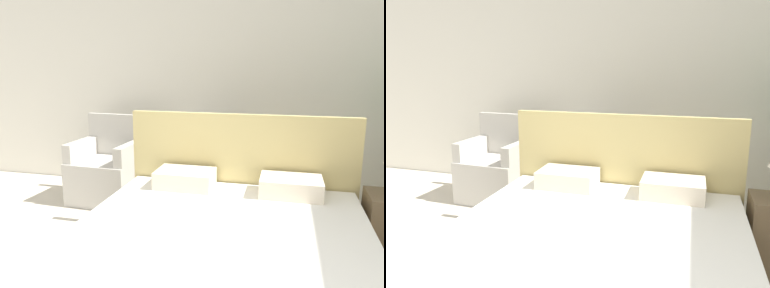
% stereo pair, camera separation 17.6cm
% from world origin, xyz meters
% --- Properties ---
extents(wall_back, '(10.00, 0.06, 2.90)m').
position_xyz_m(wall_back, '(0.00, 3.56, 1.45)').
color(wall_back, silver).
rests_on(wall_back, ground_plane).
extents(bed, '(1.89, 2.01, 1.10)m').
position_xyz_m(bed, '(0.44, 1.33, 0.28)').
color(bed, '#4C4238').
rests_on(bed, ground_plane).
extents(armchair_near_window_left, '(0.73, 0.66, 0.94)m').
position_xyz_m(armchair_near_window_left, '(-1.10, 2.85, 0.30)').
color(armchair_near_window_left, '#B7B2A8').
rests_on(armchair_near_window_left, ground_plane).
extents(armchair_near_window_right, '(0.75, 0.68, 0.94)m').
position_xyz_m(armchair_near_window_right, '(0.02, 2.85, 0.30)').
color(armchair_near_window_right, '#B7B2A8').
rests_on(armchair_near_window_right, ground_plane).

